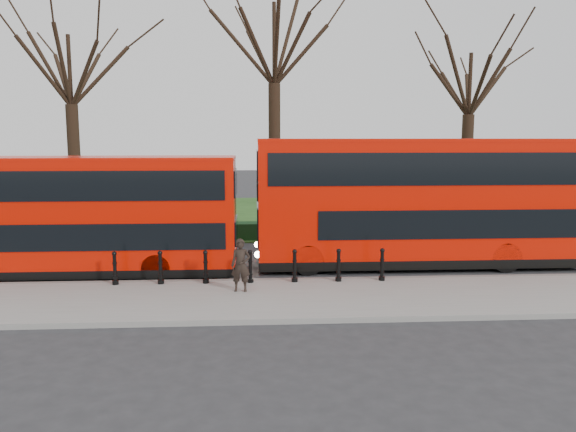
{
  "coord_description": "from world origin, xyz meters",
  "views": [
    {
      "loc": [
        0.97,
        -18.68,
        4.75
      ],
      "look_at": [
        2.12,
        0.5,
        2.0
      ],
      "focal_mm": 35.0,
      "sensor_mm": 36.0,
      "label": 1
    }
  ],
  "objects": [
    {
      "name": "pedestrian",
      "position": [
        0.54,
        -2.35,
        0.94
      ],
      "size": [
        0.61,
        0.43,
        1.58
      ],
      "primitive_type": "imported",
      "rotation": [
        0.0,
        0.0,
        -0.09
      ],
      "color": "black",
      "rests_on": "pavement"
    },
    {
      "name": "ground",
      "position": [
        0.0,
        0.0,
        0.0
      ],
      "size": [
        120.0,
        120.0,
        0.0
      ],
      "primitive_type": "plane",
      "color": "#28282B",
      "rests_on": "ground"
    },
    {
      "name": "kerb",
      "position": [
        0.0,
        -1.0,
        0.07
      ],
      "size": [
        60.0,
        0.25,
        0.16
      ],
      "primitive_type": "cube",
      "color": "slate",
      "rests_on": "ground"
    },
    {
      "name": "bollard_row",
      "position": [
        0.82,
        -1.35,
        0.65
      ],
      "size": [
        8.57,
        0.15,
        1.0
      ],
      "color": "black",
      "rests_on": "pavement"
    },
    {
      "name": "tree_right",
      "position": [
        12.0,
        10.0,
        7.71
      ],
      "size": [
        6.8,
        6.8,
        10.62
      ],
      "color": "black",
      "rests_on": "ground"
    },
    {
      "name": "tree_mid",
      "position": [
        2.0,
        10.0,
        9.72
      ],
      "size": [
        8.55,
        8.55,
        13.36
      ],
      "color": "black",
      "rests_on": "ground"
    },
    {
      "name": "grass_verge",
      "position": [
        0.0,
        15.0,
        0.03
      ],
      "size": [
        60.0,
        18.0,
        0.06
      ],
      "primitive_type": "cube",
      "color": "#224517",
      "rests_on": "ground"
    },
    {
      "name": "bus_rear",
      "position": [
        6.89,
        1.24,
        2.34
      ],
      "size": [
        11.66,
        2.68,
        4.64
      ],
      "color": "red",
      "rests_on": "ground"
    },
    {
      "name": "yellow_line_outer",
      "position": [
        0.0,
        -0.7,
        0.01
      ],
      "size": [
        60.0,
        0.1,
        0.01
      ],
      "primitive_type": "cube",
      "color": "yellow",
      "rests_on": "ground"
    },
    {
      "name": "pavement",
      "position": [
        0.0,
        -3.0,
        0.07
      ],
      "size": [
        60.0,
        4.0,
        0.15
      ],
      "primitive_type": "cube",
      "color": "gray",
      "rests_on": "ground"
    },
    {
      "name": "yellow_line_inner",
      "position": [
        0.0,
        -0.5,
        0.01
      ],
      "size": [
        60.0,
        0.1,
        0.01
      ],
      "primitive_type": "cube",
      "color": "yellow",
      "rests_on": "ground"
    },
    {
      "name": "tree_left",
      "position": [
        -8.0,
        10.0,
        8.31
      ],
      "size": [
        7.32,
        7.32,
        11.44
      ],
      "color": "black",
      "rests_on": "ground"
    },
    {
      "name": "hedge",
      "position": [
        0.0,
        6.8,
        0.4
      ],
      "size": [
        60.0,
        0.9,
        0.8
      ],
      "primitive_type": "cube",
      "color": "black",
      "rests_on": "ground"
    },
    {
      "name": "bus_lead",
      "position": [
        -4.77,
        0.5,
        2.04
      ],
      "size": [
        10.18,
        2.34,
        4.05
      ],
      "color": "red",
      "rests_on": "ground"
    }
  ]
}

